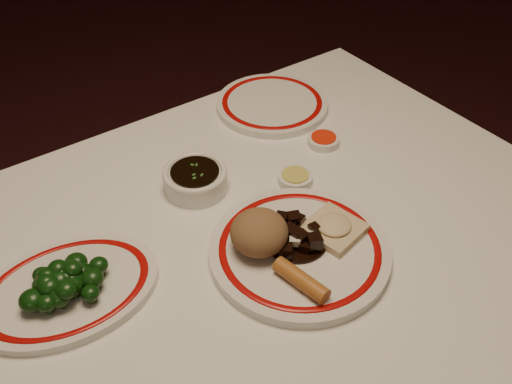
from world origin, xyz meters
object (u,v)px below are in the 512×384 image
object	(u,v)px
dining_table	(250,289)
rice_mound	(259,232)
fried_wonton	(334,227)
broccoli_pile	(61,281)
broccoli_plate	(67,290)
spring_roll	(301,280)
soy_bowl	(196,180)
stirfry_heap	(297,236)
main_plate	(299,250)

from	to	relation	value
dining_table	rice_mound	distance (m)	0.14
fried_wonton	broccoli_pile	xyz separation A→B (m)	(-0.40, 0.14, 0.01)
broccoli_plate	spring_roll	bearing A→B (deg)	-35.46
spring_roll	soy_bowl	xyz separation A→B (m)	(-0.00, 0.30, -0.01)
stirfry_heap	soy_bowl	size ratio (longest dim) A/B	0.93
rice_mound	stirfry_heap	size ratio (longest dim) A/B	0.87
fried_wonton	broccoli_pile	size ratio (longest dim) A/B	0.74
broccoli_plate	broccoli_pile	distance (m)	0.03
rice_mound	broccoli_plate	world-z (taller)	rice_mound
rice_mound	broccoli_pile	world-z (taller)	rice_mound
main_plate	broccoli_plate	distance (m)	0.36
dining_table	stirfry_heap	size ratio (longest dim) A/B	11.30
main_plate	soy_bowl	xyz separation A→B (m)	(-0.05, 0.24, 0.01)
main_plate	dining_table	bearing A→B (deg)	140.88
main_plate	rice_mound	size ratio (longest dim) A/B	4.19
dining_table	broccoli_pile	distance (m)	0.32
broccoli_plate	broccoli_pile	bearing A→B (deg)	-123.63
main_plate	fried_wonton	xyz separation A→B (m)	(0.07, -0.01, 0.02)
fried_wonton	soy_bowl	bearing A→B (deg)	115.60
spring_roll	broccoli_pile	world-z (taller)	broccoli_pile
main_plate	broccoli_pile	world-z (taller)	broccoli_pile
rice_mound	fried_wonton	distance (m)	0.13
broccoli_plate	broccoli_pile	size ratio (longest dim) A/B	2.21
main_plate	rice_mound	xyz separation A→B (m)	(-0.05, 0.04, 0.04)
stirfry_heap	broccoli_pile	bearing A→B (deg)	160.58
spring_roll	soy_bowl	size ratio (longest dim) A/B	0.82
fried_wonton	broccoli_pile	world-z (taller)	broccoli_pile
rice_mound	broccoli_pile	distance (m)	0.30
spring_roll	soy_bowl	distance (m)	0.30
dining_table	soy_bowl	size ratio (longest dim) A/B	10.45
rice_mound	broccoli_plate	size ratio (longest dim) A/B	0.30
rice_mound	main_plate	bearing A→B (deg)	-35.88
main_plate	broccoli_plate	xyz separation A→B (m)	(-0.33, 0.14, -0.00)
rice_mound	soy_bowl	xyz separation A→B (m)	(0.00, 0.20, -0.03)
rice_mound	broccoli_pile	size ratio (longest dim) A/B	0.67
rice_mound	fried_wonton	size ratio (longest dim) A/B	0.91
broccoli_plate	soy_bowl	world-z (taller)	soy_bowl
spring_roll	fried_wonton	world-z (taller)	spring_roll
main_plate	fried_wonton	bearing A→B (deg)	-4.36
dining_table	soy_bowl	world-z (taller)	soy_bowl
rice_mound	fried_wonton	world-z (taller)	rice_mound
fried_wonton	broccoli_plate	world-z (taller)	fried_wonton
fried_wonton	stirfry_heap	size ratio (longest dim) A/B	0.96
stirfry_heap	broccoli_pile	xyz separation A→B (m)	(-0.34, 0.12, 0.01)
rice_mound	broccoli_pile	xyz separation A→B (m)	(-0.29, 0.10, -0.01)
main_plate	spring_roll	bearing A→B (deg)	-127.88
fried_wonton	soy_bowl	size ratio (longest dim) A/B	0.88
soy_bowl	broccoli_plate	bearing A→B (deg)	-161.13
fried_wonton	main_plate	bearing A→B (deg)	175.64
dining_table	stirfry_heap	world-z (taller)	stirfry_heap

